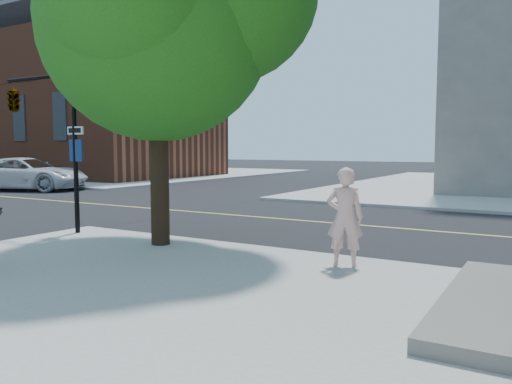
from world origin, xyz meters
The scene contains 8 objects.
ground centered at (0.00, 0.00, 0.00)m, with size 140.00×140.00×0.00m, color black.
road_ew centered at (0.00, 4.50, 0.01)m, with size 140.00×9.00×0.01m, color black.
sidewalk_nw centered at (-23.00, 21.50, 0.06)m, with size 26.00×25.00×0.12m, color #A1A1A1.
church centered at (-20.00, 18.00, 7.18)m, with size 15.20×12.00×14.40m.
office_block centered at (-32.00, 21.98, 9.12)m, with size 12.00×14.08×18.00m.
man_on_phone centered at (6.49, -0.89, 0.99)m, with size 0.63×0.42×1.74m, color beige.
signal_pole centered at (-2.35, -0.84, 3.39)m, with size 3.55×0.40×4.01m.
car_a centered at (-13.74, 7.26, 0.84)m, with size 2.79×6.05×1.68m, color silver.
Camera 1 is at (9.60, -9.22, 2.19)m, focal length 35.72 mm.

